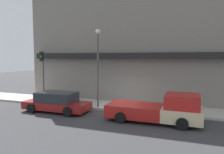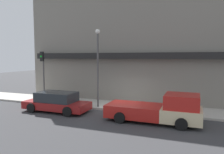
{
  "view_description": "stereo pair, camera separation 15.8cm",
  "coord_description": "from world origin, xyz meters",
  "px_view_note": "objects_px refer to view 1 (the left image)",
  "views": [
    {
      "loc": [
        4.63,
        -14.33,
        3.85
      ],
      "look_at": [
        -1.15,
        1.18,
        2.34
      ],
      "focal_mm": 35.0,
      "sensor_mm": 36.0,
      "label": 1
    },
    {
      "loc": [
        4.78,
        -14.27,
        3.85
      ],
      "look_at": [
        -1.15,
        1.18,
        2.34
      ],
      "focal_mm": 35.0,
      "sensor_mm": 36.0,
      "label": 2
    }
  ],
  "objects_px": {
    "street_lamp": "(98,59)",
    "fire_hydrant": "(66,99)",
    "pickup_truck": "(160,109)",
    "traffic_light": "(43,68)",
    "parked_car": "(57,102)"
  },
  "relations": [
    {
      "from": "parked_car",
      "to": "traffic_light",
      "type": "height_order",
      "value": "traffic_light"
    },
    {
      "from": "street_lamp",
      "to": "traffic_light",
      "type": "distance_m",
      "value": 5.26
    },
    {
      "from": "parked_car",
      "to": "pickup_truck",
      "type": "bearing_deg",
      "value": 1.92
    },
    {
      "from": "fire_hydrant",
      "to": "traffic_light",
      "type": "distance_m",
      "value": 3.33
    },
    {
      "from": "fire_hydrant",
      "to": "traffic_light",
      "type": "height_order",
      "value": "traffic_light"
    },
    {
      "from": "pickup_truck",
      "to": "street_lamp",
      "type": "distance_m",
      "value": 5.97
    },
    {
      "from": "parked_car",
      "to": "traffic_light",
      "type": "relative_size",
      "value": 1.13
    },
    {
      "from": "parked_car",
      "to": "fire_hydrant",
      "type": "xyz_separation_m",
      "value": [
        -0.63,
        2.13,
        -0.19
      ]
    },
    {
      "from": "street_lamp",
      "to": "fire_hydrant",
      "type": "bearing_deg",
      "value": 175.03
    },
    {
      "from": "pickup_truck",
      "to": "fire_hydrant",
      "type": "distance_m",
      "value": 8.12
    },
    {
      "from": "pickup_truck",
      "to": "traffic_light",
      "type": "relative_size",
      "value": 1.33
    },
    {
      "from": "fire_hydrant",
      "to": "pickup_truck",
      "type": "bearing_deg",
      "value": -15.2
    },
    {
      "from": "traffic_light",
      "to": "parked_car",
      "type": "bearing_deg",
      "value": -37.32
    },
    {
      "from": "parked_car",
      "to": "street_lamp",
      "type": "bearing_deg",
      "value": 40.17
    },
    {
      "from": "pickup_truck",
      "to": "street_lamp",
      "type": "height_order",
      "value": "street_lamp"
    }
  ]
}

